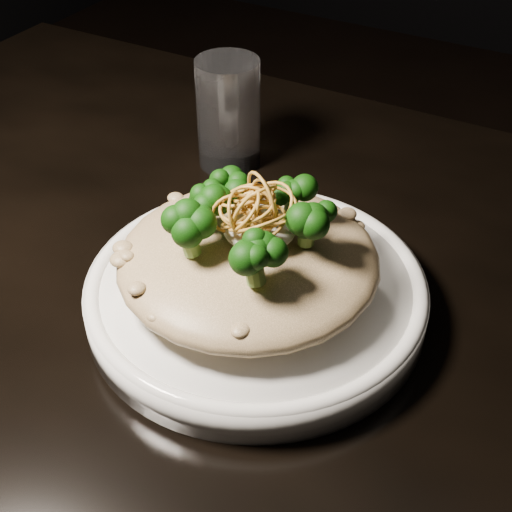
{
  "coord_description": "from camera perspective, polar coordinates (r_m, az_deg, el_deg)",
  "views": [
    {
      "loc": [
        0.26,
        -0.38,
        1.16
      ],
      "look_at": [
        0.05,
        -0.0,
        0.81
      ],
      "focal_mm": 50.0,
      "sensor_mm": 36.0,
      "label": 1
    }
  ],
  "objects": [
    {
      "name": "table",
      "position": [
        0.68,
        -3.72,
        -7.7
      ],
      "size": [
        1.1,
        0.8,
        0.75
      ],
      "color": "black",
      "rests_on": "ground"
    },
    {
      "name": "plate",
      "position": [
        0.59,
        0.0,
        -3.09
      ],
      "size": [
        0.28,
        0.28,
        0.03
      ],
      "primitive_type": "cylinder",
      "color": "white",
      "rests_on": "table"
    },
    {
      "name": "risotto",
      "position": [
        0.56,
        -0.61,
        -0.26
      ],
      "size": [
        0.21,
        0.21,
        0.05
      ],
      "primitive_type": "ellipsoid",
      "color": "brown",
      "rests_on": "plate"
    },
    {
      "name": "broccoli",
      "position": [
        0.54,
        -0.1,
        3.34
      ],
      "size": [
        0.11,
        0.11,
        0.04
      ],
      "primitive_type": null,
      "color": "black",
      "rests_on": "risotto"
    },
    {
      "name": "cheese",
      "position": [
        0.54,
        0.29,
        2.23
      ],
      "size": [
        0.06,
        0.06,
        0.02
      ],
      "primitive_type": "ellipsoid",
      "color": "white",
      "rests_on": "risotto"
    },
    {
      "name": "shallots",
      "position": [
        0.53,
        -0.25,
        3.97
      ],
      "size": [
        0.05,
        0.05,
        0.03
      ],
      "primitive_type": null,
      "color": "olive",
      "rests_on": "cheese"
    },
    {
      "name": "drinking_glass",
      "position": [
        0.75,
        -2.22,
        11.31
      ],
      "size": [
        0.07,
        0.07,
        0.12
      ],
      "primitive_type": "cylinder",
      "rotation": [
        0.0,
        0.0,
        0.06
      ],
      "color": "silver",
      "rests_on": "table"
    }
  ]
}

